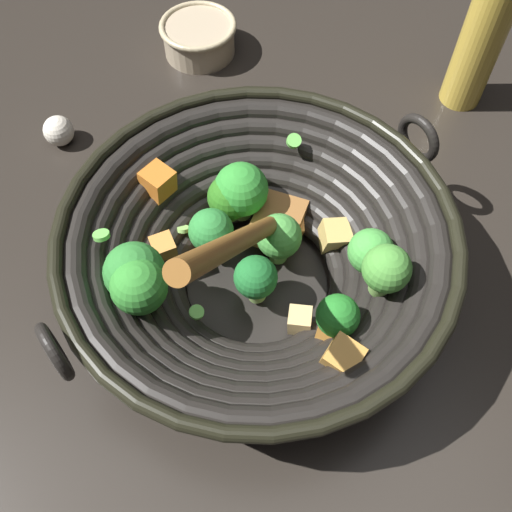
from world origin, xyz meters
The scene contains 5 objects.
ground_plane centered at (0.00, 0.00, 0.00)m, with size 4.00×4.00×0.00m, color #28231E.
wok centered at (0.00, 0.00, 0.07)m, with size 0.42×0.38×0.26m.
cooking_oil_bottle centered at (-0.37, -0.14, 0.09)m, with size 0.05×0.05×0.23m.
prep_bowl centered at (-0.09, -0.38, 0.02)m, with size 0.11×0.11×0.05m.
garlic_bulb centered at (0.13, -0.30, 0.02)m, with size 0.04×0.04×0.04m, color silver.
Camera 1 is at (0.13, 0.27, 0.54)m, focal length 40.67 mm.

